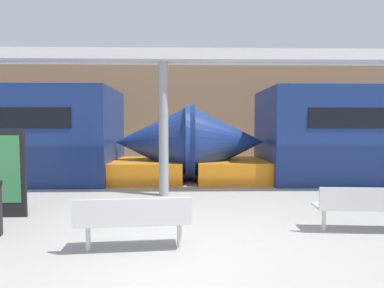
% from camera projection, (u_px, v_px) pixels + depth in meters
% --- Properties ---
extents(ground_plane, '(60.00, 60.00, 0.00)m').
position_uv_depth(ground_plane, '(197.00, 255.00, 4.28)').
color(ground_plane, '#9E9B96').
extents(station_wall, '(56.00, 0.20, 5.00)m').
position_uv_depth(station_wall, '(189.00, 114.00, 15.49)').
color(station_wall, '#937051').
rests_on(station_wall, ground_plane).
extents(bench_near, '(1.71, 0.57, 0.81)m').
position_uv_depth(bench_near, '(134.00, 218.00, 4.38)').
color(bench_near, silver).
rests_on(bench_near, ground_plane).
extents(bench_far, '(1.65, 0.56, 0.81)m').
position_uv_depth(bench_far, '(364.00, 205.00, 5.15)').
color(bench_far, silver).
rests_on(bench_far, ground_plane).
extents(support_column_near, '(0.26, 0.26, 3.54)m').
position_uv_depth(support_column_near, '(164.00, 129.00, 7.90)').
color(support_column_near, gray).
rests_on(support_column_near, ground_plane).
extents(canopy_beam, '(28.00, 0.60, 0.28)m').
position_uv_depth(canopy_beam, '(163.00, 56.00, 7.79)').
color(canopy_beam, silver).
rests_on(canopy_beam, support_column_near).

